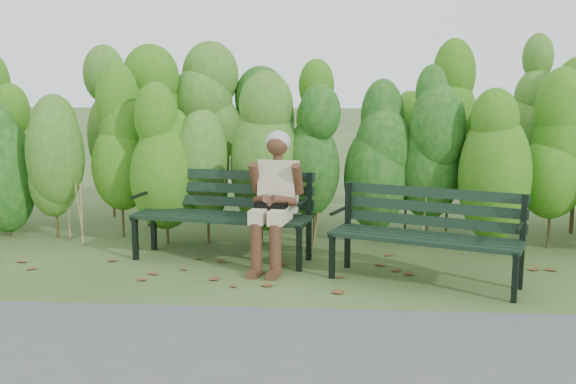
{
  "coord_description": "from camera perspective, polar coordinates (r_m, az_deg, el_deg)",
  "views": [
    {
      "loc": [
        0.46,
        -6.12,
        1.82
      ],
      "look_at": [
        0.0,
        0.35,
        0.75
      ],
      "focal_mm": 42.0,
      "sensor_mm": 36.0,
      "label": 1
    }
  ],
  "objects": [
    {
      "name": "bench_right",
      "position": [
        6.27,
        11.72,
        -2.98
      ],
      "size": [
        1.79,
        1.14,
        0.85
      ],
      "color": "black",
      "rests_on": "ground"
    },
    {
      "name": "footpath",
      "position": [
        4.35,
        -2.49,
        -15.34
      ],
      "size": [
        60.0,
        2.5,
        0.01
      ],
      "primitive_type": "cube",
      "color": "#474749",
      "rests_on": "ground"
    },
    {
      "name": "ground",
      "position": [
        6.4,
        -0.23,
        -7.15
      ],
      "size": [
        80.0,
        80.0,
        0.0
      ],
      "primitive_type": "plane",
      "color": "#384A1F"
    },
    {
      "name": "bench_left",
      "position": [
        6.98,
        -5.38,
        -1.29
      ],
      "size": [
        1.89,
        0.9,
        0.91
      ],
      "color": "black",
      "rests_on": "ground"
    },
    {
      "name": "hedge_band",
      "position": [
        8.02,
        0.78,
        5.34
      ],
      "size": [
        11.04,
        1.67,
        2.42
      ],
      "color": "#47381E",
      "rests_on": "ground"
    },
    {
      "name": "seated_woman",
      "position": [
        6.59,
        -1.14,
        0.06
      ],
      "size": [
        0.56,
        0.82,
        1.34
      ],
      "color": "tan",
      "rests_on": "ground"
    },
    {
      "name": "leaf_litter",
      "position": [
        6.41,
        1.22,
        -7.11
      ],
      "size": [
        5.81,
        2.15,
        0.01
      ],
      "color": "brown",
      "rests_on": "ground"
    }
  ]
}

